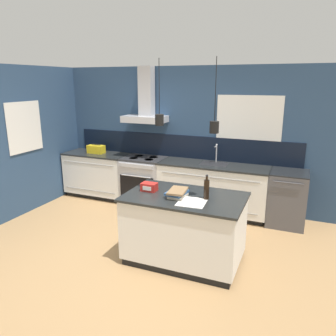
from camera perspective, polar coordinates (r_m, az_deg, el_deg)
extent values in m
plane|color=#A87F51|center=(4.92, -6.22, -13.47)|extent=(16.00, 16.00, 0.00)
cube|color=navy|center=(6.27, 2.35, 5.43)|extent=(5.60, 0.06, 2.60)
cube|color=black|center=(6.26, 2.21, 3.80)|extent=(4.42, 0.02, 0.43)
cube|color=white|center=(5.87, 13.84, 7.53)|extent=(1.12, 0.01, 0.96)
cube|color=black|center=(5.88, 13.85, 7.54)|extent=(1.04, 0.01, 0.88)
cube|color=#B5B5BA|center=(6.24, -4.06, 8.51)|extent=(0.80, 0.46, 0.12)
cube|color=#B5B5BA|center=(6.28, -3.77, 13.23)|extent=(0.26, 0.20, 0.90)
cylinder|color=black|center=(4.13, -1.56, 13.98)|extent=(0.01, 0.01, 0.67)
cylinder|color=black|center=(4.16, -1.52, 8.39)|extent=(0.11, 0.11, 0.14)
sphere|color=#F9D18C|center=(4.16, -1.52, 8.39)|extent=(0.06, 0.06, 0.06)
cylinder|color=black|center=(3.86, 8.29, 13.39)|extent=(0.01, 0.01, 0.72)
cylinder|color=black|center=(3.90, 8.05, 7.06)|extent=(0.11, 0.11, 0.14)
sphere|color=#F9D18C|center=(3.90, 8.05, 7.06)|extent=(0.06, 0.06, 0.06)
cube|color=navy|center=(6.47, -22.80, 4.57)|extent=(0.06, 3.80, 2.60)
cube|color=white|center=(6.30, -23.70, 6.54)|extent=(0.01, 0.76, 0.88)
cube|color=black|center=(6.30, -23.75, 6.54)|extent=(0.01, 0.68, 0.80)
cube|color=black|center=(7.08, -11.75, -4.26)|extent=(1.27, 0.56, 0.09)
cube|color=white|center=(6.92, -12.08, -0.89)|extent=(1.31, 0.62, 0.79)
cube|color=gray|center=(6.61, -13.74, 0.72)|extent=(1.15, 0.01, 0.01)
cube|color=gray|center=(6.76, -13.45, -3.80)|extent=(1.15, 0.01, 0.01)
cube|color=#232626|center=(6.83, -12.27, 2.43)|extent=(1.34, 0.64, 0.03)
cube|color=black|center=(6.11, 7.70, -7.19)|extent=(1.87, 0.56, 0.09)
cube|color=white|center=(5.94, 7.77, -3.35)|extent=(1.93, 0.62, 0.79)
cube|color=gray|center=(5.56, 7.04, -1.61)|extent=(1.70, 0.01, 0.01)
cube|color=gray|center=(5.74, 6.87, -6.87)|extent=(1.70, 0.01, 0.01)
cube|color=#232626|center=(5.82, 7.91, 0.48)|extent=(1.96, 0.64, 0.03)
cube|color=#262628|center=(5.87, 8.04, 0.70)|extent=(0.48, 0.34, 0.01)
cylinder|color=#B5B5BA|center=(5.95, 8.42, 2.52)|extent=(0.02, 0.02, 0.32)
sphere|color=#B5B5BA|center=(5.92, 8.48, 4.05)|extent=(0.03, 0.03, 0.03)
cylinder|color=#B5B5BA|center=(5.87, 8.32, 3.75)|extent=(0.02, 0.12, 0.02)
cube|color=#B5B5BA|center=(6.41, -4.18, -2.32)|extent=(0.80, 0.62, 0.87)
cube|color=black|center=(6.15, -5.49, -3.44)|extent=(0.69, 0.02, 0.44)
cylinder|color=#B5B5BA|center=(6.07, -5.65, -1.44)|extent=(0.60, 0.02, 0.02)
cube|color=#B5B5BA|center=(6.03, -5.61, 0.33)|extent=(0.69, 0.02, 0.07)
cube|color=#2D2D30|center=(6.29, -4.26, 1.63)|extent=(0.80, 0.60, 0.04)
cylinder|color=black|center=(6.45, -5.10, 2.12)|extent=(0.17, 0.17, 0.00)
cylinder|color=black|center=(6.32, -2.52, 1.88)|extent=(0.17, 0.17, 0.00)
cylinder|color=black|center=(6.27, -6.02, 1.71)|extent=(0.17, 0.17, 0.00)
cylinder|color=black|center=(6.12, -3.37, 1.45)|extent=(0.17, 0.17, 0.00)
cube|color=#4C4C51|center=(5.79, 20.05, -5.06)|extent=(0.60, 0.62, 0.89)
cube|color=black|center=(5.65, 20.46, -0.72)|extent=(0.60, 0.62, 0.02)
cylinder|color=#4C4C51|center=(5.35, 20.22, -2.43)|extent=(0.45, 0.02, 0.02)
cube|color=black|center=(4.58, 2.80, -15.10)|extent=(1.42, 0.86, 0.09)
cube|color=white|center=(4.37, 2.87, -10.10)|extent=(1.48, 0.90, 0.79)
cube|color=#232626|center=(4.22, 2.94, -5.04)|extent=(1.53, 0.95, 0.03)
cylinder|color=black|center=(4.07, 6.72, -3.78)|extent=(0.07, 0.07, 0.25)
cylinder|color=black|center=(4.02, 6.79, -1.72)|extent=(0.03, 0.03, 0.06)
cylinder|color=#262628|center=(4.01, 6.80, -1.28)|extent=(0.03, 0.03, 0.01)
cube|color=beige|center=(4.16, 1.74, -4.83)|extent=(0.21, 0.27, 0.04)
cube|color=#335684|center=(4.17, 1.60, -4.27)|extent=(0.25, 0.33, 0.03)
cube|color=olive|center=(4.14, 1.70, -3.99)|extent=(0.24, 0.35, 0.03)
cube|color=red|center=(4.38, -3.29, -3.30)|extent=(0.20, 0.14, 0.11)
cube|color=white|center=(4.32, -3.71, -3.58)|extent=(0.12, 0.01, 0.05)
cube|color=silver|center=(3.99, 4.19, -5.96)|extent=(0.36, 0.37, 0.01)
cube|color=gold|center=(6.81, -12.41, 3.21)|extent=(0.34, 0.18, 0.16)
cylinder|color=black|center=(6.79, -12.45, 4.04)|extent=(0.20, 0.02, 0.02)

